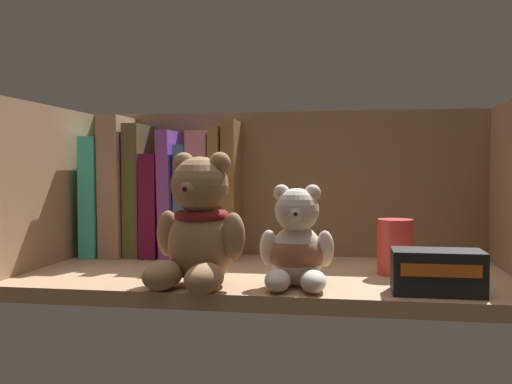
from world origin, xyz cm
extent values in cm
cube|color=#A87F5B|center=(0.00, 0.00, 1.00)|extent=(66.97, 31.71, 2.00)
cube|color=brown|center=(0.00, 16.46, 13.15)|extent=(69.37, 1.20, 26.31)
cube|color=#A87F5B|center=(-34.28, 0.00, 13.15)|extent=(1.60, 34.11, 26.31)
cube|color=#42D0BF|center=(-30.61, 13.08, 11.96)|extent=(2.75, 13.92, 19.92)
cube|color=tan|center=(-27.17, 13.08, 13.69)|extent=(3.77, 12.92, 23.42)
cube|color=brown|center=(-23.79, 13.08, 13.04)|extent=(2.66, 10.90, 22.08)
cube|color=#5F1136|center=(-20.76, 13.08, 10.55)|extent=(2.80, 11.82, 17.09)
cube|color=purple|center=(-18.05, 13.08, 12.46)|extent=(2.54, 11.53, 20.97)
cube|color=teal|center=(-15.77, 13.08, 11.29)|extent=(1.92, 9.41, 18.58)
cube|color=#CB789F|center=(-12.79, 13.08, 12.41)|extent=(3.45, 10.50, 20.81)
cube|color=olive|center=(-9.94, 13.08, 12.70)|extent=(1.67, 11.20, 21.39)
cube|color=brown|center=(-7.74, 13.08, 13.30)|extent=(2.15, 9.38, 22.60)
ellipsoid|color=#93704C|center=(-6.92, -10.31, 7.10)|extent=(8.68, 7.96, 10.21)
sphere|color=#93704C|center=(-7.03, -10.81, 14.61)|extent=(7.26, 7.26, 7.26)
sphere|color=#93704C|center=(-9.40, -9.76, 17.44)|extent=(2.72, 2.72, 2.72)
sphere|color=#93704C|center=(-4.44, -10.86, 17.44)|extent=(2.72, 2.72, 2.72)
sphere|color=#9B754E|center=(-7.58, -13.32, 14.17)|extent=(2.72, 2.72, 2.72)
sphere|color=black|center=(-7.79, -14.25, 14.25)|extent=(0.95, 0.95, 0.95)
ellipsoid|color=#93704C|center=(-10.70, -14.44, 3.81)|extent=(5.45, 7.52, 3.63)
ellipsoid|color=#93704C|center=(-5.22, -15.65, 3.81)|extent=(5.45, 7.52, 3.63)
ellipsoid|color=#93704C|center=(-11.51, -9.82, 8.38)|extent=(3.51, 3.51, 5.90)
ellipsoid|color=#93704C|center=(-2.54, -11.80, 8.38)|extent=(3.51, 3.51, 5.90)
torus|color=maroon|center=(-6.92, -10.31, 10.78)|extent=(6.97, 6.97, 1.31)
ellipsoid|color=beige|center=(5.08, -9.46, 5.87)|extent=(6.58, 6.04, 7.74)
sphere|color=beige|center=(5.10, -9.85, 11.57)|extent=(5.51, 5.51, 5.51)
sphere|color=beige|center=(3.16, -9.56, 13.71)|extent=(2.06, 2.06, 2.06)
sphere|color=beige|center=(7.01, -9.37, 13.71)|extent=(2.06, 2.06, 2.06)
sphere|color=beige|center=(5.20, -11.80, 11.24)|extent=(2.06, 2.06, 2.06)
sphere|color=black|center=(5.23, -12.52, 11.29)|extent=(0.72, 0.72, 0.72)
ellipsoid|color=beige|center=(3.14, -13.24, 3.38)|extent=(3.35, 5.31, 2.75)
ellipsoid|color=beige|center=(7.39, -13.03, 3.38)|extent=(3.35, 5.31, 2.75)
ellipsoid|color=beige|center=(1.62, -10.02, 6.84)|extent=(2.34, 2.34, 4.47)
ellipsoid|color=beige|center=(8.58, -9.68, 6.84)|extent=(2.34, 2.34, 4.47)
ellipsoid|color=#9A543F|center=(5.08, -9.46, 6.07)|extent=(7.12, 6.58, 5.42)
cylinder|color=#C63833|center=(17.77, 0.81, 5.85)|extent=(4.90, 4.90, 7.70)
cube|color=black|center=(21.79, -11.11, 4.58)|extent=(10.44, 5.69, 5.16)
cube|color=orange|center=(21.79, -14.03, 5.23)|extent=(8.87, 0.16, 1.45)
camera|label=1|loc=(11.86, -81.16, 16.68)|focal=40.60mm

